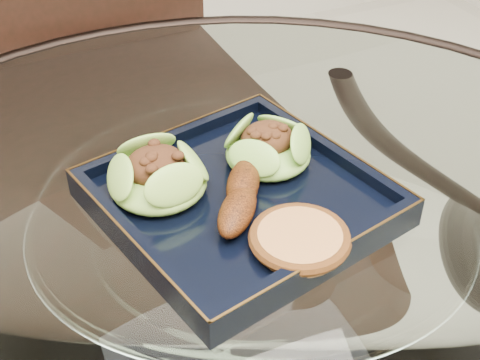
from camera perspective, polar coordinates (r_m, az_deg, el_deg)
name	(u,v)px	position (r m, az deg, el deg)	size (l,w,h in m)	color
dining_table	(249,350)	(0.80, 0.79, -14.27)	(1.13, 1.13, 0.77)	white
dining_chair	(112,150)	(1.13, -10.91, 2.53)	(0.46, 0.46, 1.06)	black
navy_plate	(240,202)	(0.72, 0.00, -1.91)	(0.27, 0.27, 0.02)	black
lettuce_wrap_left	(158,178)	(0.71, -7.02, 0.16)	(0.10, 0.10, 0.04)	#66A02E
lettuce_wrap_right	(268,150)	(0.75, 2.42, 2.59)	(0.10, 0.10, 0.03)	#5F992C
roasted_plantain	(243,184)	(0.70, 0.27, -0.34)	(0.16, 0.03, 0.03)	#5E2709
crumb_patty	(300,240)	(0.65, 5.11, -5.12)	(0.09, 0.09, 0.02)	#C67F42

